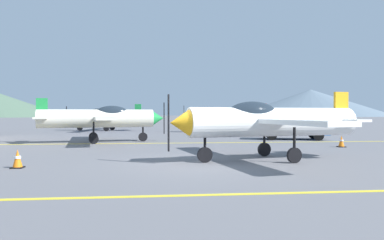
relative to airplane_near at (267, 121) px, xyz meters
name	(u,v)px	position (x,y,z in m)	size (l,w,h in m)	color
ground_plane	(193,163)	(-2.81, -0.67, -1.44)	(400.00, 400.00, 0.00)	slate
apron_line_near	(216,195)	(-2.81, -5.47, -1.43)	(80.00, 0.16, 0.01)	yellow
apron_line_far	(177,143)	(-2.81, 7.70, -1.43)	(80.00, 0.16, 0.01)	yellow
airplane_near	(267,121)	(0.00, 0.00, 0.00)	(7.46, 8.51, 2.55)	white
airplane_mid	(102,118)	(-7.17, 8.78, 0.00)	(7.45, 8.53, 2.55)	silver
airplane_far	(226,116)	(2.18, 18.77, 0.00)	(7.45, 8.53, 2.55)	silver
airplane_back	(104,116)	(-8.89, 22.82, 0.00)	(7.45, 8.53, 2.55)	#33478C
car_sedan	(292,126)	(4.80, 9.82, -0.59)	(4.61, 2.80, 1.62)	#3372BF
traffic_cone_front	(18,159)	(-8.38, -1.13, -1.15)	(0.36, 0.36, 0.59)	black
traffic_cone_side	(341,141)	(5.26, 4.44, -1.15)	(0.36, 0.36, 0.59)	black
hill_centerleft	(310,103)	(71.93, 159.10, 5.07)	(74.89, 74.89, 13.00)	slate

